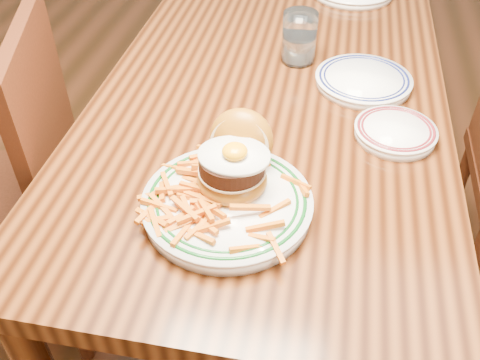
% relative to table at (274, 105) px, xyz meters
% --- Properties ---
extents(floor, '(6.00, 6.00, 0.00)m').
position_rel_table_xyz_m(floor, '(0.00, 0.00, -0.66)').
color(floor, black).
rests_on(floor, ground).
extents(table, '(0.85, 1.60, 0.75)m').
position_rel_table_xyz_m(table, '(0.00, 0.00, 0.00)').
color(table, black).
rests_on(table, floor).
extents(chair_left, '(0.56, 0.56, 0.96)m').
position_rel_table_xyz_m(chair_left, '(-0.64, -0.30, -0.15)').
color(chair_left, '#411B0D').
rests_on(chair_left, floor).
extents(main_plate, '(0.32, 0.33, 0.15)m').
position_rel_table_xyz_m(main_plate, '(-0.02, -0.48, 0.13)').
color(main_plate, white).
rests_on(main_plate, table).
extents(side_plate, '(0.18, 0.18, 0.03)m').
position_rel_table_xyz_m(side_plate, '(0.29, -0.21, 0.10)').
color(side_plate, white).
rests_on(side_plate, table).
extents(rear_plate, '(0.24, 0.24, 0.03)m').
position_rel_table_xyz_m(rear_plate, '(0.22, -0.00, 0.10)').
color(rear_plate, white).
rests_on(rear_plate, table).
extents(water_glass, '(0.09, 0.09, 0.13)m').
position_rel_table_xyz_m(water_glass, '(0.05, 0.09, 0.15)').
color(water_glass, white).
rests_on(water_glass, table).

